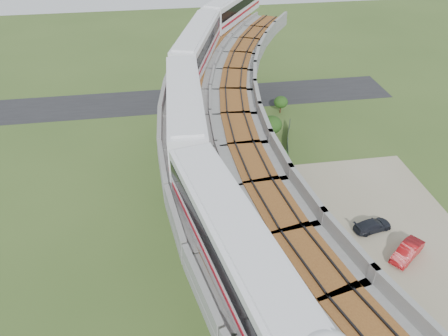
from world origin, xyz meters
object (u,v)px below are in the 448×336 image
at_px(car_red, 407,251).
at_px(car_dark, 373,225).
at_px(car_white, 351,320).
at_px(metro_train, 214,74).

xyz_separation_m(car_red, car_dark, (-1.46, 3.74, -0.11)).
bearing_deg(car_dark, car_white, 135.87).
bearing_deg(metro_train, car_white, -69.19).
distance_m(metro_train, car_white, 23.91).
bearing_deg(car_dark, car_red, -170.35).
distance_m(car_red, car_dark, 4.01).
bearing_deg(car_dark, metro_train, 41.87).
distance_m(metro_train, car_dark, 20.46).
bearing_deg(car_red, car_dark, 165.27).
bearing_deg(metro_train, car_red, -42.55).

